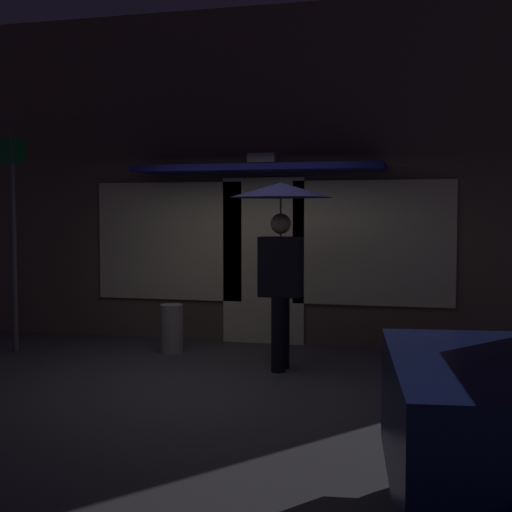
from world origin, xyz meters
The scene contains 5 objects.
ground_plane centered at (0.00, 0.00, 0.00)m, with size 18.00×18.00×0.00m, color #423F44.
building_facade centered at (0.00, 2.34, 2.19)m, with size 8.40×1.00×4.44m.
person_with_umbrella centered at (0.55, 0.67, 1.59)m, with size 1.11×1.11×2.06m.
street_sign_post centered at (-2.90, 0.91, 1.55)m, with size 0.40×0.07×2.76m.
sidewalk_bollard centered at (-0.95, 1.28, 0.30)m, with size 0.29×0.29×0.60m, color #9E998E.
Camera 1 is at (2.10, -6.66, 1.70)m, focal length 48.28 mm.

